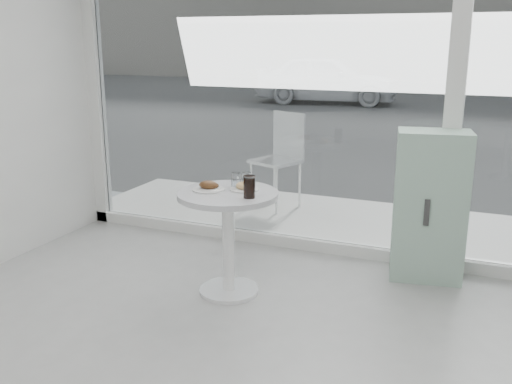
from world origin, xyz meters
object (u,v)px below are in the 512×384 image
at_px(patio_chair, 281,154).
at_px(water_tumbler_a, 236,181).
at_px(mint_cabinet, 430,206).
at_px(cola_glass, 249,187).
at_px(plate_donut, 244,187).
at_px(plate_fritter, 209,187).
at_px(car_white, 327,79).
at_px(water_tumbler_b, 246,181).
at_px(main_table, 228,221).

bearing_deg(patio_chair, water_tumbler_a, -56.95).
distance_m(mint_cabinet, water_tumbler_a, 1.51).
bearing_deg(cola_glass, plate_donut, 123.10).
bearing_deg(plate_fritter, plate_donut, 24.55).
height_order(plate_fritter, cola_glass, cola_glass).
distance_m(patio_chair, plate_donut, 2.12).
distance_m(car_white, water_tumbler_b, 13.01).
distance_m(mint_cabinet, plate_fritter, 1.70).
bearing_deg(cola_glass, main_table, 157.97).
relative_size(plate_fritter, cola_glass, 1.49).
bearing_deg(patio_chair, plate_donut, -54.98).
height_order(main_table, water_tumbler_a, water_tumbler_a).
bearing_deg(water_tumbler_a, cola_glass, -47.49).
bearing_deg(water_tumbler_a, patio_chair, 101.07).
distance_m(main_table, water_tumbler_a, 0.30).
relative_size(main_table, patio_chair, 0.76).
height_order(mint_cabinet, water_tumbler_a, mint_cabinet).
xyz_separation_m(main_table, plate_fritter, (-0.14, -0.01, 0.25)).
bearing_deg(main_table, plate_fritter, -175.86).
xyz_separation_m(plate_donut, cola_glass, (0.11, -0.18, 0.05)).
relative_size(water_tumbler_a, cola_glass, 0.72).
bearing_deg(cola_glass, water_tumbler_a, 132.51).
height_order(water_tumbler_a, cola_glass, cola_glass).
relative_size(main_table, plate_donut, 3.72).
height_order(main_table, patio_chair, patio_chair).
bearing_deg(plate_donut, water_tumbler_a, 154.95).
relative_size(main_table, mint_cabinet, 0.66).
height_order(plate_fritter, water_tumbler_b, water_tumbler_b).
bearing_deg(mint_cabinet, main_table, -156.32).
bearing_deg(main_table, water_tumbler_b, 69.66).
xyz_separation_m(patio_chair, water_tumbler_a, (0.40, -2.02, 0.19)).
bearing_deg(plate_donut, cola_glass, -56.90).
relative_size(water_tumbler_a, water_tumbler_b, 1.01).
distance_m(plate_donut, water_tumbler_a, 0.09).
relative_size(car_white, water_tumbler_a, 36.67).
xyz_separation_m(plate_fritter, water_tumbler_b, (0.21, 0.19, 0.02)).
xyz_separation_m(car_white, cola_glass, (3.09, -12.93, 0.15)).
distance_m(patio_chair, car_white, 10.98).
relative_size(water_tumbler_b, cola_glass, 0.71).
relative_size(main_table, water_tumbler_a, 6.91).
bearing_deg(plate_fritter, water_tumbler_b, 42.10).
distance_m(plate_donut, cola_glass, 0.22).
height_order(water_tumbler_a, water_tumbler_b, water_tumbler_a).
relative_size(patio_chair, car_white, 0.25).
distance_m(patio_chair, water_tumbler_a, 2.07).
height_order(main_table, cola_glass, cola_glass).
bearing_deg(water_tumbler_b, cola_glass, -62.59).
bearing_deg(plate_fritter, car_white, 102.08).
bearing_deg(patio_chair, mint_cabinet, -15.40).
xyz_separation_m(plate_donut, water_tumbler_b, (-0.02, 0.08, 0.03)).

